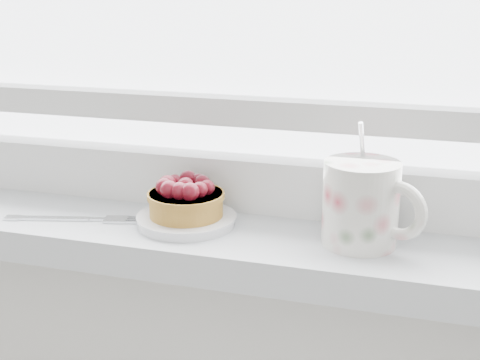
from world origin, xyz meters
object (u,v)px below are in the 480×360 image
at_px(raspberry_tart, 186,198).
at_px(fork, 77,219).
at_px(saucer, 187,220).
at_px(floral_mug, 363,202).

height_order(raspberry_tart, fork, raspberry_tart).
relative_size(saucer, floral_mug, 0.89).
height_order(floral_mug, fork, floral_mug).
bearing_deg(fork, raspberry_tart, 10.49).
height_order(saucer, floral_mug, floral_mug).
bearing_deg(fork, saucer, 10.65).
xyz_separation_m(raspberry_tart, floral_mug, (0.22, -0.00, 0.02)).
bearing_deg(raspberry_tart, floral_mug, -0.22).
bearing_deg(fork, floral_mug, 3.99).
height_order(saucer, raspberry_tart, raspberry_tart).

